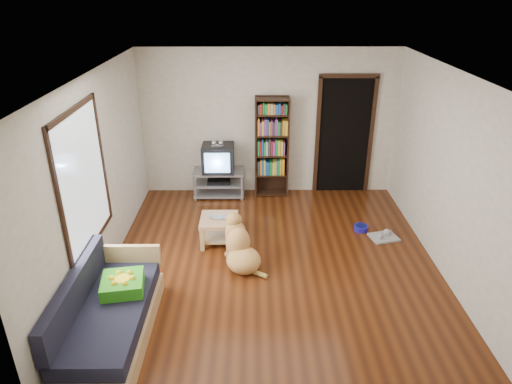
{
  "coord_description": "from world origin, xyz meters",
  "views": [
    {
      "loc": [
        -0.29,
        -5.32,
        3.58
      ],
      "look_at": [
        -0.24,
        0.46,
        0.9
      ],
      "focal_mm": 32.0,
      "sensor_mm": 36.0,
      "label": 1
    }
  ],
  "objects_px": {
    "sofa": "(108,317)",
    "dog": "(240,248)",
    "laptop": "(219,219)",
    "tv_stand": "(219,182)",
    "bookshelf": "(272,142)",
    "grey_rag": "(384,237)",
    "crt_tv": "(218,157)",
    "green_cushion": "(123,284)",
    "dog_bowl": "(361,228)",
    "coffee_table": "(219,225)"
  },
  "relations": [
    {
      "from": "green_cushion",
      "to": "dog",
      "type": "xyz_separation_m",
      "value": [
        1.28,
        1.12,
        -0.22
      ]
    },
    {
      "from": "bookshelf",
      "to": "tv_stand",
      "type": "bearing_deg",
      "value": -174.37
    },
    {
      "from": "grey_rag",
      "to": "tv_stand",
      "type": "xyz_separation_m",
      "value": [
        -2.62,
        1.54,
        0.25
      ]
    },
    {
      "from": "dog_bowl",
      "to": "coffee_table",
      "type": "bearing_deg",
      "value": -171.34
    },
    {
      "from": "grey_rag",
      "to": "tv_stand",
      "type": "relative_size",
      "value": 0.44
    },
    {
      "from": "dog_bowl",
      "to": "crt_tv",
      "type": "distance_m",
      "value": 2.76
    },
    {
      "from": "crt_tv",
      "to": "dog",
      "type": "relative_size",
      "value": 0.71
    },
    {
      "from": "green_cushion",
      "to": "dog_bowl",
      "type": "height_order",
      "value": "green_cushion"
    },
    {
      "from": "laptop",
      "to": "tv_stand",
      "type": "height_order",
      "value": "tv_stand"
    },
    {
      "from": "dog_bowl",
      "to": "sofa",
      "type": "height_order",
      "value": "sofa"
    },
    {
      "from": "bookshelf",
      "to": "sofa",
      "type": "bearing_deg",
      "value": -117.32
    },
    {
      "from": "tv_stand",
      "to": "crt_tv",
      "type": "relative_size",
      "value": 1.55
    },
    {
      "from": "crt_tv",
      "to": "coffee_table",
      "type": "relative_size",
      "value": 1.05
    },
    {
      "from": "coffee_table",
      "to": "tv_stand",
      "type": "bearing_deg",
      "value": 93.9
    },
    {
      "from": "bookshelf",
      "to": "coffee_table",
      "type": "xyz_separation_m",
      "value": [
        -0.84,
        -1.72,
        -0.72
      ]
    },
    {
      "from": "dog_bowl",
      "to": "crt_tv",
      "type": "height_order",
      "value": "crt_tv"
    },
    {
      "from": "coffee_table",
      "to": "green_cushion",
      "type": "bearing_deg",
      "value": -119.03
    },
    {
      "from": "dog_bowl",
      "to": "tv_stand",
      "type": "relative_size",
      "value": 0.24
    },
    {
      "from": "bookshelf",
      "to": "dog",
      "type": "height_order",
      "value": "bookshelf"
    },
    {
      "from": "sofa",
      "to": "dog",
      "type": "bearing_deg",
      "value": 44.74
    },
    {
      "from": "tv_stand",
      "to": "sofa",
      "type": "xyz_separation_m",
      "value": [
        -0.97,
        -3.63,
        -0.01
      ]
    },
    {
      "from": "bookshelf",
      "to": "crt_tv",
      "type": "bearing_deg",
      "value": -175.68
    },
    {
      "from": "dog_bowl",
      "to": "tv_stand",
      "type": "height_order",
      "value": "tv_stand"
    },
    {
      "from": "green_cushion",
      "to": "laptop",
      "type": "relative_size",
      "value": 1.58
    },
    {
      "from": "green_cushion",
      "to": "tv_stand",
      "type": "xyz_separation_m",
      "value": [
        0.85,
        3.36,
        -0.23
      ]
    },
    {
      "from": "tv_stand",
      "to": "sofa",
      "type": "relative_size",
      "value": 0.5
    },
    {
      "from": "laptop",
      "to": "bookshelf",
      "type": "distance_m",
      "value": 2.03
    },
    {
      "from": "bookshelf",
      "to": "dog",
      "type": "bearing_deg",
      "value": -102.52
    },
    {
      "from": "grey_rag",
      "to": "laptop",
      "type": "bearing_deg",
      "value": -177.34
    },
    {
      "from": "laptop",
      "to": "grey_rag",
      "type": "distance_m",
      "value": 2.54
    },
    {
      "from": "laptop",
      "to": "bookshelf",
      "type": "relative_size",
      "value": 0.16
    },
    {
      "from": "tv_stand",
      "to": "crt_tv",
      "type": "height_order",
      "value": "crt_tv"
    },
    {
      "from": "tv_stand",
      "to": "coffee_table",
      "type": "height_order",
      "value": "tv_stand"
    },
    {
      "from": "green_cushion",
      "to": "grey_rag",
      "type": "bearing_deg",
      "value": 18.12
    },
    {
      "from": "dog_bowl",
      "to": "laptop",
      "type": "bearing_deg",
      "value": -170.58
    },
    {
      "from": "laptop",
      "to": "dog_bowl",
      "type": "relative_size",
      "value": 1.3
    },
    {
      "from": "grey_rag",
      "to": "crt_tv",
      "type": "height_order",
      "value": "crt_tv"
    },
    {
      "from": "bookshelf",
      "to": "coffee_table",
      "type": "bearing_deg",
      "value": -115.97
    },
    {
      "from": "crt_tv",
      "to": "sofa",
      "type": "relative_size",
      "value": 0.32
    },
    {
      "from": "green_cushion",
      "to": "laptop",
      "type": "height_order",
      "value": "green_cushion"
    },
    {
      "from": "dog_bowl",
      "to": "tv_stand",
      "type": "bearing_deg",
      "value": 150.89
    },
    {
      "from": "bookshelf",
      "to": "sofa",
      "type": "height_order",
      "value": "bookshelf"
    },
    {
      "from": "green_cushion",
      "to": "dog",
      "type": "relative_size",
      "value": 0.55
    },
    {
      "from": "bookshelf",
      "to": "dog_bowl",
      "type": "bearing_deg",
      "value": -45.32
    },
    {
      "from": "dog_bowl",
      "to": "tv_stand",
      "type": "xyz_separation_m",
      "value": [
        -2.32,
        1.29,
        0.23
      ]
    },
    {
      "from": "grey_rag",
      "to": "crt_tv",
      "type": "bearing_deg",
      "value": 149.17
    },
    {
      "from": "grey_rag",
      "to": "coffee_table",
      "type": "height_order",
      "value": "coffee_table"
    },
    {
      "from": "bookshelf",
      "to": "dog",
      "type": "relative_size",
      "value": 2.19
    },
    {
      "from": "dog_bowl",
      "to": "dog",
      "type": "distance_m",
      "value": 2.12
    },
    {
      "from": "green_cushion",
      "to": "crt_tv",
      "type": "bearing_deg",
      "value": 66.37
    }
  ]
}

